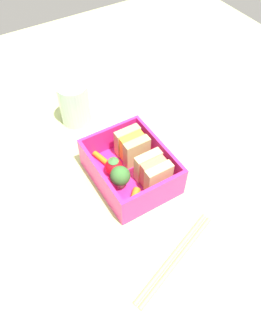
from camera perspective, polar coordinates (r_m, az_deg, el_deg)
ground_plane at (r=59.53cm, az=0.00°, el=-2.23°), size 120.00×120.00×2.00cm
bento_tray at (r=58.25cm, az=0.00°, el=-1.29°), size 15.36×12.32×1.20cm
bento_rim at (r=55.85cm, az=0.00°, el=0.62°), size 15.36×12.32×4.93cm
sandwich_left at (r=58.45cm, az=0.27°, el=3.84°), size 4.79×4.74×5.22cm
sandwich_center_left at (r=54.82cm, az=3.95°, el=-0.64°), size 4.79×4.74×5.22cm
carrot_stick_far_left at (r=59.55cm, az=-5.11°, el=1.69°), size 4.09×1.96×1.01cm
strawberry_far_left at (r=56.71cm, az=-2.94°, el=0.30°), size 3.08×3.08×3.68cm
broccoli_floret at (r=53.97cm, az=-1.82°, el=-1.47°), size 3.39×3.39×4.54cm
carrot_stick_left at (r=53.81cm, az=0.63°, el=-5.46°), size 3.84×3.82×1.32cm
chopstick_pair at (r=51.11cm, az=7.79°, el=-15.16°), size 7.55×17.73×0.70cm
drinking_glass at (r=66.96cm, az=-9.78°, el=10.97°), size 5.91×5.91×8.62cm
folded_napkin at (r=54.48cm, az=-13.36°, el=-10.01°), size 12.57×11.00×0.40cm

